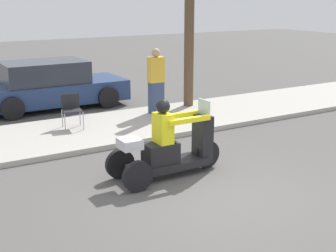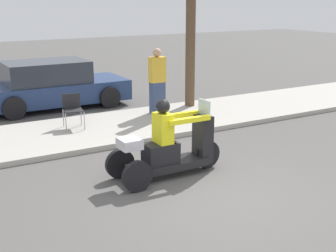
{
  "view_description": "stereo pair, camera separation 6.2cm",
  "coord_description": "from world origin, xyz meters",
  "views": [
    {
      "loc": [
        -4.39,
        -5.81,
        3.26
      ],
      "look_at": [
        -0.25,
        1.23,
        0.97
      ],
      "focal_mm": 50.0,
      "sensor_mm": 36.0,
      "label": 1
    },
    {
      "loc": [
        -4.34,
        -5.84,
        3.26
      ],
      "look_at": [
        -0.25,
        1.23,
        0.97
      ],
      "focal_mm": 50.0,
      "sensor_mm": 36.0,
      "label": 2
    }
  ],
  "objects": [
    {
      "name": "motorcycle_trike",
      "position": [
        -0.23,
        1.23,
        0.53
      ],
      "size": [
        2.24,
        0.82,
        1.48
      ],
      "color": "black",
      "rests_on": "ground"
    },
    {
      "name": "parked_car_lot_center",
      "position": [
        -0.47,
        7.79,
        0.67
      ],
      "size": [
        4.3,
        2.02,
        1.41
      ],
      "color": "navy",
      "rests_on": "ground"
    },
    {
      "name": "sidewalk_strip",
      "position": [
        0.0,
        4.6,
        0.06
      ],
      "size": [
        28.0,
        2.8,
        0.12
      ],
      "color": "#B2ADA3",
      "rests_on": "ground"
    },
    {
      "name": "tree_trunk",
      "position": [
        2.97,
        5.5,
        1.9
      ],
      "size": [
        0.28,
        0.28,
        3.56
      ],
      "color": "brown",
      "rests_on": "sidewalk_strip"
    },
    {
      "name": "ground_plane",
      "position": [
        0.0,
        0.0,
        0.0
      ],
      "size": [
        60.0,
        60.0,
        0.0
      ],
      "primitive_type": "plane",
      "color": "#565451"
    },
    {
      "name": "folding_chair_set_back",
      "position": [
        -0.79,
        4.95,
        0.62
      ],
      "size": [
        0.53,
        0.53,
        0.82
      ],
      "color": "#A5A8AD",
      "rests_on": "sidewalk_strip"
    },
    {
      "name": "spectator_by_tree",
      "position": [
        1.7,
        5.18,
        0.98
      ],
      "size": [
        0.43,
        0.27,
        1.78
      ],
      "color": "#38476B",
      "rests_on": "sidewalk_strip"
    }
  ]
}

